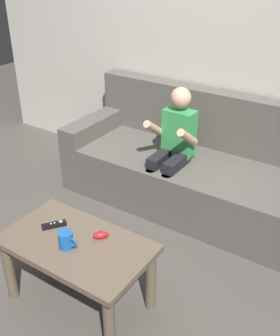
% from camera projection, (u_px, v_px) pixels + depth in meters
% --- Properties ---
extents(ground_plane, '(9.13, 9.13, 0.00)m').
position_uv_depth(ground_plane, '(67.00, 297.00, 2.46)').
color(ground_plane, '#4C4742').
extents(wall_back, '(4.57, 0.05, 2.50)m').
position_uv_depth(wall_back, '(210.00, 34.00, 3.14)').
color(wall_back, beige).
rests_on(wall_back, ground).
extents(couch, '(2.06, 0.80, 0.86)m').
position_uv_depth(couch, '(195.00, 169.00, 3.25)').
color(couch, '#56514C').
rests_on(couch, ground).
extents(person_seated_on_couch, '(0.33, 0.40, 0.97)m').
position_uv_depth(person_seated_on_couch, '(173.00, 145.00, 3.05)').
color(person_seated_on_couch, black).
rests_on(person_seated_on_couch, ground).
extents(coffee_table, '(0.83, 0.49, 0.44)m').
position_uv_depth(coffee_table, '(77.00, 254.00, 2.26)').
color(coffee_table, brown).
rests_on(coffee_table, ground).
extents(game_remote_black_near_edge, '(0.11, 0.13, 0.03)m').
position_uv_depth(game_remote_black_near_edge, '(54.00, 225.00, 2.34)').
color(game_remote_black_near_edge, black).
rests_on(game_remote_black_near_edge, coffee_table).
extents(nunchuk_red, '(0.09, 0.09, 0.05)m').
position_uv_depth(nunchuk_red, '(101.00, 235.00, 2.24)').
color(nunchuk_red, red).
rests_on(nunchuk_red, coffee_table).
extents(coffee_mug, '(0.12, 0.08, 0.10)m').
position_uv_depth(coffee_mug, '(66.00, 240.00, 2.16)').
color(coffee_mug, '#1959B2').
rests_on(coffee_mug, coffee_table).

